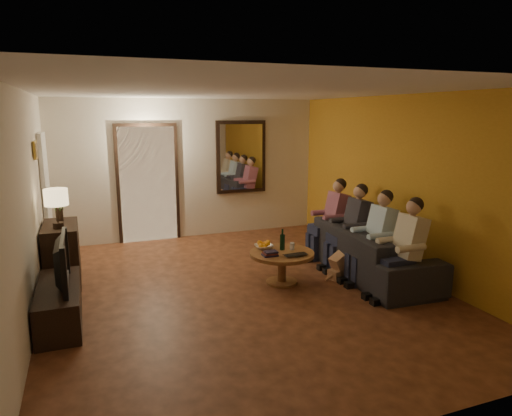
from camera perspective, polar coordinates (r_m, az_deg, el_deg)
name	(u,v)px	position (r m, az deg, el deg)	size (l,w,h in m)	color
floor	(243,290)	(6.22, -1.63, -10.26)	(5.00, 6.00, 0.01)	#442212
ceiling	(242,91)	(5.77, -1.78, 14.44)	(5.00, 6.00, 0.01)	white
back_wall	(190,169)	(8.72, -8.21, 4.84)	(5.00, 0.02, 2.60)	beige
front_wall	(387,267)	(3.26, 16.04, -7.10)	(5.00, 0.02, 2.60)	beige
left_wall	(27,209)	(5.58, -26.75, -0.14)	(0.02, 6.00, 2.60)	beige
right_wall	(402,185)	(7.07, 17.84, 2.81)	(0.02, 6.00, 2.60)	beige
orange_accent	(402,185)	(7.06, 17.78, 2.81)	(0.01, 6.00, 2.60)	#BA7F1F
kitchen_doorway	(148,185)	(8.59, -13.34, 2.86)	(1.00, 0.06, 2.10)	#FFE0A5
door_trim	(148,185)	(8.58, -13.33, 2.85)	(1.12, 0.04, 2.22)	black
fridge_glimpse	(162,192)	(8.66, -11.66, 1.99)	(0.45, 0.03, 1.70)	silver
mirror_frame	(241,157)	(8.93, -1.88, 6.40)	(1.00, 0.05, 1.40)	black
mirror_glass	(242,157)	(8.90, -1.82, 6.38)	(0.86, 0.02, 1.26)	white
white_door	(47,198)	(7.88, -24.69, 1.10)	(0.06, 0.85, 2.04)	white
framed_art	(35,150)	(6.79, -25.88, 6.54)	(0.03, 0.28, 0.24)	#B28C33
art_canvas	(36,150)	(6.79, -25.75, 6.55)	(0.01, 0.22, 0.18)	brown
dresser	(62,254)	(6.91, -23.08, -5.28)	(0.45, 0.94, 0.84)	black
table_lamp	(57,208)	(6.53, -23.62, -0.04)	(0.30, 0.30, 0.54)	beige
flower_vase	(59,206)	(6.97, -23.44, 0.25)	(0.14, 0.14, 0.44)	red
tv_stand	(59,304)	(5.69, -23.37, -11.01)	(0.45, 1.32, 0.44)	black
tv	(55,262)	(5.53, -23.79, -6.21)	(0.13, 0.97, 0.56)	black
sofa	(369,251)	(6.92, 13.97, -5.19)	(0.95, 2.42, 0.71)	black
person_a	(405,252)	(6.11, 18.11, -5.29)	(0.60, 0.40, 1.20)	tan
person_b	(377,240)	(6.56, 14.84, -3.92)	(0.60, 0.40, 1.20)	tan
person_c	(353,230)	(7.04, 12.02, -2.73)	(0.60, 0.40, 1.20)	tan
person_d	(333,222)	(7.54, 9.56, -1.69)	(0.60, 0.40, 1.20)	tan
dog	(345,259)	(6.72, 11.03, -6.22)	(0.56, 0.24, 0.56)	#976746
coffee_table	(282,268)	(6.41, 3.23, -7.44)	(0.90, 0.90, 0.45)	brown
bowl	(264,247)	(6.45, 0.99, -4.88)	(0.26, 0.26, 0.06)	white
oranges	(264,242)	(6.44, 1.00, -4.30)	(0.20, 0.20, 0.08)	orange
wine_bottle	(282,239)	(6.40, 3.32, -3.89)	(0.07, 0.07, 0.31)	black
wine_glass	(292,246)	(6.44, 4.55, -4.79)	(0.06, 0.06, 0.10)	silver
book_stack	(270,253)	(6.16, 1.76, -5.68)	(0.20, 0.15, 0.07)	black
laptop	(297,256)	(6.13, 5.18, -6.01)	(0.33, 0.21, 0.03)	black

